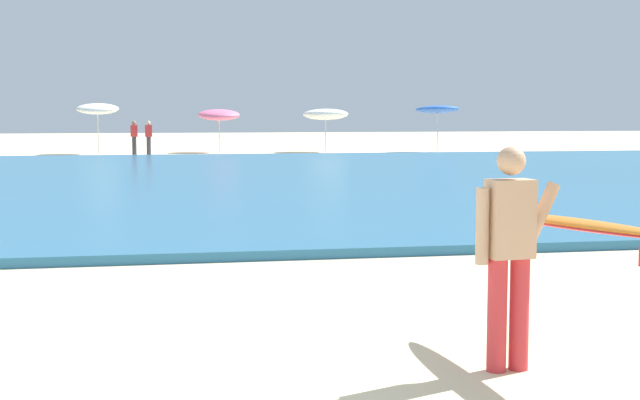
% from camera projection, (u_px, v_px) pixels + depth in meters
% --- Properties ---
extents(ground_plane, '(160.00, 160.00, 0.00)m').
position_uv_depth(ground_plane, '(69.00, 394.00, 6.36)').
color(ground_plane, beige).
extents(sea, '(120.00, 28.00, 0.14)m').
position_uv_depth(sea, '(129.00, 180.00, 25.33)').
color(sea, teal).
rests_on(sea, ground).
extents(surfer_with_board, '(1.02, 2.59, 1.73)m').
position_uv_depth(surfer_with_board, '(537.00, 237.00, 6.91)').
color(surfer_with_board, red).
rests_on(surfer_with_board, ground).
extents(beach_umbrella_2, '(1.98, 2.01, 2.47)m').
position_uv_depth(beach_umbrella_2, '(98.00, 109.00, 42.57)').
color(beach_umbrella_2, beige).
rests_on(beach_umbrella_2, ground).
extents(beach_umbrella_3, '(2.05, 2.09, 2.20)m').
position_uv_depth(beach_umbrella_3, '(219.00, 115.00, 44.24)').
color(beach_umbrella_3, beige).
rests_on(beach_umbrella_3, ground).
extents(beach_umbrella_4, '(2.25, 2.28, 2.19)m').
position_uv_depth(beach_umbrella_4, '(326.00, 114.00, 44.68)').
color(beach_umbrella_4, beige).
rests_on(beach_umbrella_4, ground).
extents(beach_umbrella_5, '(2.19, 2.21, 2.36)m').
position_uv_depth(beach_umbrella_5, '(438.00, 109.00, 44.70)').
color(beach_umbrella_5, beige).
rests_on(beach_umbrella_5, ground).
extents(beachgoer_near_row_left, '(0.32, 0.20, 1.58)m').
position_uv_depth(beachgoer_near_row_left, '(134.00, 137.00, 41.74)').
color(beachgoer_near_row_left, '#383842').
rests_on(beachgoer_near_row_left, ground).
extents(beachgoer_near_row_mid, '(0.32, 0.20, 1.58)m').
position_uv_depth(beachgoer_near_row_mid, '(149.00, 137.00, 41.52)').
color(beachgoer_near_row_mid, '#383842').
rests_on(beachgoer_near_row_mid, ground).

